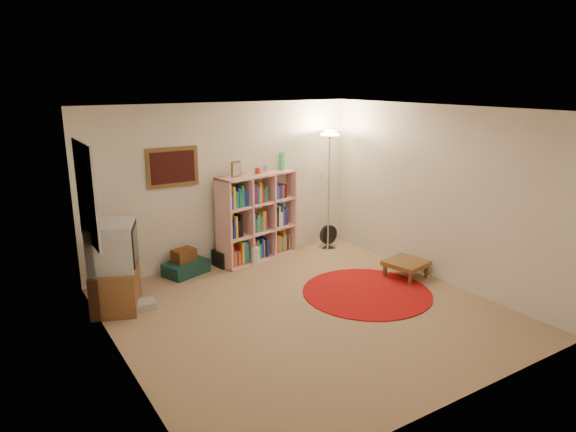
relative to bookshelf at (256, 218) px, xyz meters
The scene contains 12 objects.
room 2.17m from the bookshelf, 103.50° to the right, with size 4.54×4.54×2.54m.
bookshelf is the anchor object (origin of this frame).
floor_lamp 1.65m from the bookshelf, ahead, with size 0.46×0.46×2.02m.
floor_fan 1.44m from the bookshelf, ahead, with size 0.34×0.19×0.39m.
tv_stand 2.50m from the bookshelf, 164.44° to the right, with size 0.78×0.92×1.13m.
dvd_box 2.39m from the bookshelf, 157.58° to the right, with size 0.31×0.27×0.10m.
suitcase 1.36m from the bookshelf, behind, with size 0.72×0.58×0.20m.
wicker_basket 1.30m from the bookshelf, behind, with size 0.37×0.31×0.18m.
duffel_bag 0.78m from the bookshelf, behind, with size 0.41×0.36×0.25m.
paper_towel 0.60m from the bookshelf, 122.28° to the right, with size 0.14×0.14×0.28m.
red_rug 2.22m from the bookshelf, 73.55° to the right, with size 1.76×1.76×0.02m.
side_table 2.43m from the bookshelf, 52.12° to the right, with size 0.64×0.64×0.25m.
Camera 1 is at (-3.36, -4.87, 2.83)m, focal length 32.00 mm.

